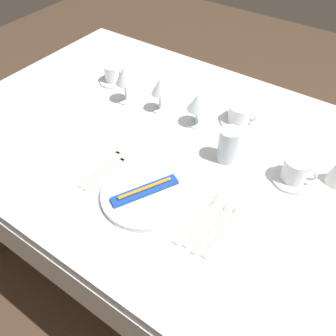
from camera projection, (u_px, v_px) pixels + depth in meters
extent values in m
plane|color=#4C3828|center=(182.00, 260.00, 1.74)|extent=(6.00, 6.00, 0.00)
cube|color=white|center=(188.00, 153.00, 1.23)|extent=(1.80, 1.10, 0.04)
cube|color=white|center=(80.00, 291.00, 0.99)|extent=(1.80, 0.01, 0.18)
cube|color=white|center=(251.00, 103.00, 1.62)|extent=(1.80, 0.01, 0.18)
cylinder|color=brown|center=(111.00, 103.00, 2.07)|extent=(0.07, 0.07, 0.70)
cylinder|color=white|center=(145.00, 194.00, 1.06)|extent=(0.27, 0.27, 0.02)
cube|color=blue|center=(145.00, 191.00, 1.05)|extent=(0.13, 0.20, 0.01)
cylinder|color=orange|center=(145.00, 188.00, 1.04)|extent=(0.09, 0.15, 0.01)
cube|color=beige|center=(104.00, 174.00, 1.13)|extent=(0.02, 0.17, 0.00)
cube|color=beige|center=(126.00, 157.00, 1.18)|extent=(0.02, 0.04, 0.00)
cube|color=beige|center=(100.00, 169.00, 1.14)|extent=(0.02, 0.19, 0.00)
cube|color=beige|center=(121.00, 150.00, 1.21)|extent=(0.02, 0.04, 0.00)
cube|color=beige|center=(194.00, 219.00, 1.00)|extent=(0.02, 0.20, 0.00)
cube|color=beige|center=(214.00, 195.00, 1.06)|extent=(0.02, 0.06, 0.00)
cube|color=beige|center=(201.00, 223.00, 0.99)|extent=(0.02, 0.18, 0.00)
ellipsoid|color=beige|center=(219.00, 199.00, 1.05)|extent=(0.03, 0.04, 0.01)
cube|color=beige|center=(211.00, 231.00, 0.98)|extent=(0.02, 0.18, 0.00)
ellipsoid|color=beige|center=(229.00, 208.00, 1.03)|extent=(0.03, 0.04, 0.01)
cube|color=beige|center=(221.00, 234.00, 0.97)|extent=(0.02, 0.18, 0.00)
ellipsoid|color=beige|center=(238.00, 210.00, 1.03)|extent=(0.03, 0.04, 0.01)
cylinder|color=white|center=(292.00, 179.00, 1.11)|extent=(0.13, 0.13, 0.01)
cylinder|color=white|center=(296.00, 169.00, 1.08)|extent=(0.08, 0.08, 0.07)
torus|color=white|center=(309.00, 174.00, 1.06)|extent=(0.05, 0.01, 0.05)
cylinder|color=white|center=(114.00, 81.00, 1.51)|extent=(0.12, 0.12, 0.01)
cylinder|color=white|center=(113.00, 73.00, 1.49)|extent=(0.07, 0.07, 0.07)
torus|color=white|center=(120.00, 75.00, 1.47)|extent=(0.05, 0.01, 0.05)
cylinder|color=white|center=(239.00, 121.00, 1.32)|extent=(0.14, 0.14, 0.01)
cylinder|color=white|center=(240.00, 113.00, 1.29)|extent=(0.09, 0.09, 0.06)
torus|color=white|center=(251.00, 116.00, 1.27)|extent=(0.04, 0.01, 0.04)
cylinder|color=silver|center=(196.00, 123.00, 1.31)|extent=(0.06, 0.06, 0.01)
cylinder|color=silver|center=(197.00, 116.00, 1.29)|extent=(0.01, 0.01, 0.06)
cone|color=silver|center=(198.00, 102.00, 1.24)|extent=(0.08, 0.08, 0.06)
cylinder|color=silver|center=(160.00, 109.00, 1.37)|extent=(0.06, 0.06, 0.01)
cylinder|color=silver|center=(160.00, 101.00, 1.35)|extent=(0.01, 0.01, 0.07)
cone|color=silver|center=(160.00, 86.00, 1.30)|extent=(0.06, 0.06, 0.06)
cylinder|color=silver|center=(126.00, 100.00, 1.42)|extent=(0.07, 0.07, 0.01)
cylinder|color=silver|center=(126.00, 91.00, 1.39)|extent=(0.01, 0.01, 0.07)
cone|color=silver|center=(124.00, 75.00, 1.34)|extent=(0.07, 0.07, 0.07)
cylinder|color=silver|center=(228.00, 145.00, 1.14)|extent=(0.07, 0.07, 0.12)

